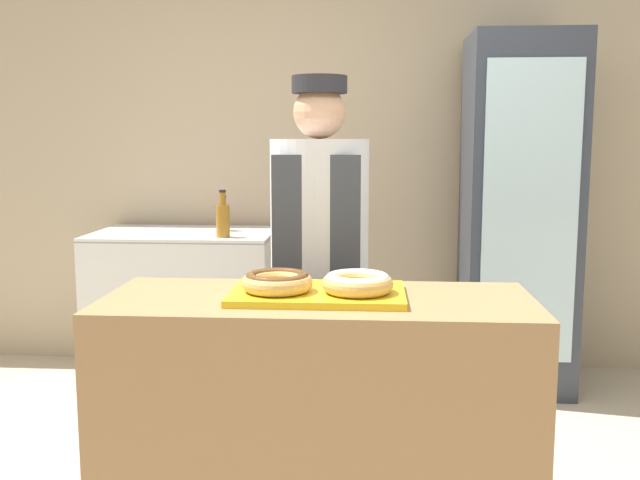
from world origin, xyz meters
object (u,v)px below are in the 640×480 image
object	(u,v)px
brownie_back_right	(350,278)
donut_chocolate_glaze	(277,281)
serving_tray	(318,294)
chest_freezer	(186,305)
donut_light_glaze	(358,282)
bottle_red	(224,217)
brownie_back_left	(291,278)
bottle_amber	(223,219)
beverage_fridge	(519,215)
baker_person	(319,268)

from	to	relation	value
brownie_back_right	donut_chocolate_glaze	bearing A→B (deg)	-146.20
serving_tray	chest_freezer	bearing A→B (deg)	117.78
donut_light_glaze	bottle_red	xyz separation A→B (m)	(-0.83, 1.83, 0.01)
serving_tray	brownie_back_left	xyz separation A→B (m)	(-0.11, 0.13, 0.03)
bottle_amber	beverage_fridge	bearing A→B (deg)	7.11
chest_freezer	bottle_amber	world-z (taller)	bottle_amber
brownie_back_left	brownie_back_right	world-z (taller)	same
donut_light_glaze	bottle_amber	size ratio (longest dim) A/B	0.90
serving_tray	chest_freezer	world-z (taller)	serving_tray
beverage_fridge	bottle_red	xyz separation A→B (m)	(-1.70, 0.08, -0.03)
serving_tray	brownie_back_left	size ratio (longest dim) A/B	7.82
bottle_red	donut_light_glaze	bearing A→B (deg)	-65.77
brownie_back_left	bottle_amber	size ratio (longest dim) A/B	0.28
brownie_back_right	chest_freezer	bearing A→B (deg)	122.43
beverage_fridge	bottle_amber	distance (m)	1.66
brownie_back_left	bottle_amber	xyz separation A→B (m)	(-0.53, 1.39, 0.05)
chest_freezer	bottle_red	xyz separation A→B (m)	(0.22, 0.07, 0.52)
chest_freezer	bottle_red	bearing A→B (deg)	17.34
donut_chocolate_glaze	baker_person	world-z (taller)	baker_person
donut_chocolate_glaze	chest_freezer	world-z (taller)	donut_chocolate_glaze
brownie_back_right	bottle_amber	size ratio (longest dim) A/B	0.28
donut_light_glaze	brownie_back_left	xyz separation A→B (m)	(-0.24, 0.16, -0.02)
beverage_fridge	bottle_amber	world-z (taller)	beverage_fridge
brownie_back_left	chest_freezer	distance (m)	1.86
chest_freezer	brownie_back_right	bearing A→B (deg)	-57.57
baker_person	bottle_red	world-z (taller)	baker_person
beverage_fridge	chest_freezer	distance (m)	2.00
brownie_back_left	brownie_back_right	distance (m)	0.21
baker_person	beverage_fridge	world-z (taller)	beverage_fridge
beverage_fridge	donut_light_glaze	bearing A→B (deg)	-116.45
donut_chocolate_glaze	baker_person	size ratio (longest dim) A/B	0.14
serving_tray	baker_person	xyz separation A→B (m)	(-0.04, 0.67, -0.03)
brownie_back_left	donut_light_glaze	bearing A→B (deg)	-33.80
baker_person	beverage_fridge	distance (m)	1.50
serving_tray	bottle_amber	world-z (taller)	bottle_amber
brownie_back_right	bottle_amber	bearing A→B (deg)	118.09
donut_light_glaze	bottle_red	world-z (taller)	bottle_red
bottle_red	chest_freezer	bearing A→B (deg)	-162.66
donut_chocolate_glaze	chest_freezer	bearing A→B (deg)	113.87
brownie_back_right	chest_freezer	world-z (taller)	brownie_back_right
brownie_back_left	bottle_amber	distance (m)	1.49
chest_freezer	beverage_fridge	bearing A→B (deg)	-0.20
donut_light_glaze	chest_freezer	size ratio (longest dim) A/B	0.23
beverage_fridge	chest_freezer	world-z (taller)	beverage_fridge
baker_person	beverage_fridge	xyz separation A→B (m)	(1.05, 1.06, 0.12)
serving_tray	beverage_fridge	size ratio (longest dim) A/B	0.29
donut_light_glaze	brownie_back_left	size ratio (longest dim) A/B	3.19
serving_tray	chest_freezer	distance (m)	2.02
brownie_back_left	bottle_red	size ratio (longest dim) A/B	0.36
baker_person	chest_freezer	distance (m)	1.45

